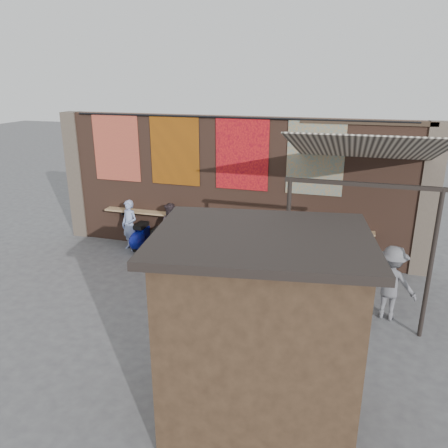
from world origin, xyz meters
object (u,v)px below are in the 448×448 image
Objects in this scene: scooter_stool_6 at (251,249)px; scooter_stool_2 at (174,242)px; shopper_grey at (391,283)px; shelf_box at (289,221)px; shopper_navy at (330,259)px; shopper_tan at (281,259)px; market_stall at (259,334)px; scooter_stool_7 at (271,251)px; scooter_stool_5 at (234,249)px; scooter_stool_4 at (212,247)px; scooter_stool_3 at (192,243)px; scooter_stool_1 at (157,240)px; scooter_stool_0 at (141,237)px; diner_left at (130,225)px; diner_right at (171,229)px.

scooter_stool_2 is at bearing -178.84° from scooter_stool_6.
shelf_box is at bearing -28.14° from shopper_grey.
shopper_tan is (-1.13, -0.27, -0.03)m from shopper_navy.
shopper_grey is at bearing -41.46° from shopper_tan.
market_stall reaches higher than scooter_stool_2.
scooter_stool_2 is at bearing -179.79° from scooter_stool_7.
shopper_navy reaches higher than scooter_stool_5.
scooter_stool_5 is at bearing 100.35° from market_stall.
scooter_stool_4 is 5.17m from shopper_grey.
shopper_grey is (3.57, -2.06, 0.45)m from scooter_stool_6.
scooter_stool_3 is at bearing -48.38° from shopper_navy.
scooter_stool_7 reaches higher than scooter_stool_5.
scooter_stool_1 is (-3.88, -0.30, -0.88)m from shelf_box.
scooter_stool_0 is 0.48m from diner_left.
scooter_stool_5 is 0.25× the size of market_stall.
scooter_stool_6 is at bearing 19.15° from diner_left.
scooter_stool_0 is at bearing 131.14° from shopper_tan.
diner_right is 6.91m from market_stall.
shopper_tan is (1.12, -1.56, 0.50)m from scooter_stool_6.
scooter_stool_1 is 0.95m from diner_left.
scooter_stool_2 is at bearing 11.52° from diner_right.
scooter_stool_6 is 0.93× the size of scooter_stool_7.
shopper_tan reaches higher than scooter_stool_0.
scooter_stool_1 is 4.33m from shopper_tan.
scooter_stool_5 is at bearing -12.69° from shopper_grey.
scooter_stool_7 is (1.74, -0.01, 0.06)m from scooter_stool_4.
scooter_stool_4 is at bearing 13.48° from diner_right.
shopper_navy is at bearing -30.08° from scooter_stool_6.
scooter_stool_2 is (1.12, -0.05, -0.04)m from scooter_stool_0.
shopper_navy is 0.64× the size of market_stall.
diner_left is 7.71m from market_stall.
diner_right is at bearing -2.67° from scooter_stool_0.
diner_left is at bearing -179.19° from scooter_stool_7.
shopper_tan is at bearing -43.63° from scooter_stool_5.
shopper_grey reaches higher than scooter_stool_0.
scooter_stool_0 is 0.47× the size of shopper_tan.
shopper_grey is (1.33, -0.77, -0.08)m from shopper_navy.
scooter_stool_1 is 0.26× the size of market_stall.
scooter_stool_6 is 6.01m from market_stall.
shelf_box is at bearing -82.33° from shopper_navy.
scooter_stool_1 is 0.48× the size of diner_left.
market_stall is at bearing -43.04° from diner_right.
scooter_stool_6 is (-0.99, -0.27, -0.85)m from shelf_box.
scooter_stool_5 is at bearing -55.97° from shopper_navy.
scooter_stool_0 is 3.46m from scooter_stool_6.
market_stall is at bearing -56.08° from scooter_stool_2.
scooter_stool_3 is (1.71, -0.05, -0.00)m from scooter_stool_0.
scooter_stool_1 is 1.03× the size of scooter_stool_5.
diner_right is (-0.65, 0.00, 0.37)m from scooter_stool_3.
scooter_stool_2 is at bearing -4.88° from shopper_grey.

